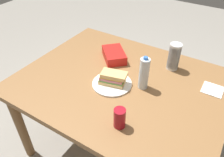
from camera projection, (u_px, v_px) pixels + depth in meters
ground_plane at (119, 145)px, 2.00m from camera, size 8.00×8.00×0.00m
dining_table at (121, 90)px, 1.59m from camera, size 1.40×1.10×0.75m
paper_plate at (112, 84)px, 1.50m from camera, size 0.27×0.27×0.01m
sandwich at (113, 78)px, 1.47m from camera, size 0.20×0.14×0.08m
soda_can_red at (120, 118)px, 1.19m from camera, size 0.07×0.07×0.12m
chip_bag at (114, 55)px, 1.73m from camera, size 0.27×0.27×0.07m
water_bottle_tall at (144, 73)px, 1.42m from camera, size 0.06×0.06×0.24m
plastic_cup_stack at (174, 57)px, 1.59m from camera, size 0.08×0.08×0.20m
paper_napkin at (213, 90)px, 1.46m from camera, size 0.13×0.13×0.01m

